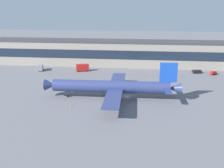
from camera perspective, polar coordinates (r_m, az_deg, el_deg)
name	(u,v)px	position (r m, az deg, el deg)	size (l,w,h in m)	color
ground_plane	(126,96)	(113.96, 3.05, -2.63)	(600.00, 600.00, 0.00)	slate
terminal_building	(133,53)	(170.60, 4.46, 6.51)	(180.93, 15.82, 15.94)	gray
airliner	(113,87)	(109.83, 0.24, -0.57)	(55.96, 48.03, 15.42)	navy
pushback_tractor	(197,71)	(159.68, 17.50, 2.57)	(5.30, 3.72, 1.75)	black
stair_truck	(41,67)	(163.47, -14.85, 3.42)	(3.88, 6.42, 3.55)	gray
catering_truck	(83,67)	(157.47, -6.21, 3.51)	(7.65, 4.78, 4.15)	red
baggage_tug	(213,73)	(158.84, 20.61, 2.22)	(4.10, 3.68, 1.85)	red
traffic_cone_0	(71,106)	(103.77, -8.68, -4.53)	(0.58, 0.58, 0.73)	#F2590C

